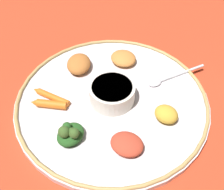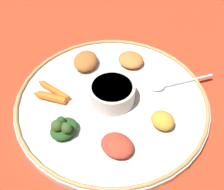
{
  "view_description": "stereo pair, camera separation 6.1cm",
  "coord_description": "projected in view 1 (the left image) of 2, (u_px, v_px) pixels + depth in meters",
  "views": [
    {
      "loc": [
        0.2,
        -0.36,
        0.49
      ],
      "look_at": [
        0.0,
        0.0,
        0.03
      ],
      "focal_mm": 44.16,
      "sensor_mm": 36.0,
      "label": 1
    },
    {
      "loc": [
        0.25,
        -0.33,
        0.49
      ],
      "look_at": [
        0.0,
        0.0,
        0.03
      ],
      "focal_mm": 44.16,
      "sensor_mm": 36.0,
      "label": 2
    }
  ],
  "objects": [
    {
      "name": "center_bowl",
      "position": [
        112.0,
        93.0,
        0.61
      ],
      "size": [
        0.1,
        0.1,
        0.04
      ],
      "color": "silver",
      "rests_on": "platter"
    },
    {
      "name": "ground_plane",
      "position": [
        112.0,
        104.0,
        0.64
      ],
      "size": [
        2.4,
        2.4,
        0.0
      ],
      "primitive_type": "plane",
      "color": "#B7381E"
    },
    {
      "name": "platter",
      "position": [
        112.0,
        102.0,
        0.63
      ],
      "size": [
        0.44,
        0.44,
        0.02
      ],
      "primitive_type": "cylinder",
      "color": "silver",
      "rests_on": "ground_plane"
    },
    {
      "name": "platter_rim",
      "position": [
        112.0,
        99.0,
        0.62
      ],
      "size": [
        0.43,
        0.43,
        0.01
      ],
      "primitive_type": "torus",
      "color": "tan",
      "rests_on": "platter"
    },
    {
      "name": "mound_lentil_yellow",
      "position": [
        166.0,
        114.0,
        0.58
      ],
      "size": [
        0.06,
        0.05,
        0.03
      ],
      "primitive_type": "ellipsoid",
      "rotation": [
        0.0,
        0.0,
        6.14
      ],
      "color": "gold",
      "rests_on": "platter"
    },
    {
      "name": "mound_chickpea",
      "position": [
        79.0,
        64.0,
        0.68
      ],
      "size": [
        0.08,
        0.09,
        0.03
      ],
      "primitive_type": "ellipsoid",
      "rotation": [
        0.0,
        0.0,
        5.16
      ],
      "color": "#B2662D",
      "rests_on": "platter"
    },
    {
      "name": "carrot_outer",
      "position": [
        49.0,
        104.0,
        0.61
      ],
      "size": [
        0.08,
        0.05,
        0.02
      ],
      "color": "orange",
      "rests_on": "platter"
    },
    {
      "name": "mound_squash",
      "position": [
        123.0,
        58.0,
        0.7
      ],
      "size": [
        0.07,
        0.07,
        0.03
      ],
      "primitive_type": "ellipsoid",
      "rotation": [
        0.0,
        0.0,
        3.02
      ],
      "color": "#C67A38",
      "rests_on": "platter"
    },
    {
      "name": "spoon",
      "position": [
        168.0,
        78.0,
        0.67
      ],
      "size": [
        0.1,
        0.14,
        0.01
      ],
      "color": "silver",
      "rests_on": "platter"
    },
    {
      "name": "mound_berbere_red",
      "position": [
        127.0,
        144.0,
        0.53
      ],
      "size": [
        0.07,
        0.06,
        0.03
      ],
      "primitive_type": "ellipsoid",
      "rotation": [
        0.0,
        0.0,
        3.21
      ],
      "color": "#B73D28",
      "rests_on": "platter"
    },
    {
      "name": "carrot_near_spoon",
      "position": [
        51.0,
        96.0,
        0.62
      ],
      "size": [
        0.1,
        0.02,
        0.01
      ],
      "color": "orange",
      "rests_on": "platter"
    },
    {
      "name": "greens_pile",
      "position": [
        70.0,
        133.0,
        0.54
      ],
      "size": [
        0.06,
        0.06,
        0.04
      ],
      "color": "#23511E",
      "rests_on": "platter"
    }
  ]
}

